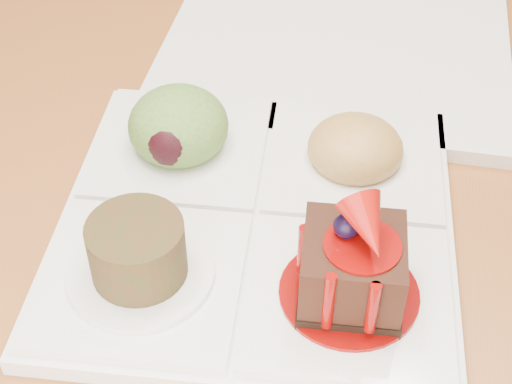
# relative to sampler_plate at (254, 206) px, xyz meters

# --- Properties ---
(ground) EXTENTS (6.00, 6.00, 0.00)m
(ground) POSITION_rel_sampler_plate_xyz_m (-0.12, 0.53, -0.77)
(ground) COLOR brown
(sampler_plate) EXTENTS (0.27, 0.27, 0.10)m
(sampler_plate) POSITION_rel_sampler_plate_xyz_m (0.00, 0.00, 0.00)
(sampler_plate) COLOR white
(sampler_plate) RESTS_ON dining_table
(second_plate) EXTENTS (0.29, 0.29, 0.01)m
(second_plate) POSITION_rel_sampler_plate_xyz_m (0.03, 0.23, -0.01)
(second_plate) COLOR white
(second_plate) RESTS_ON dining_table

